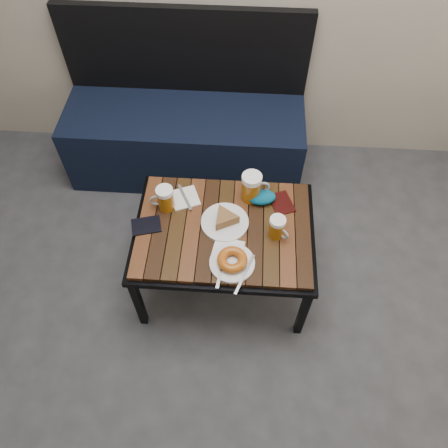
# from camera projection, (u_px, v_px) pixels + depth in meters

# --- Properties ---
(bench) EXTENTS (1.40, 0.50, 0.95)m
(bench) POSITION_uv_depth(u_px,v_px,m) (186.00, 133.00, 2.67)
(bench) COLOR black
(bench) RESTS_ON ground
(cafe_table) EXTENTS (0.84, 0.62, 0.47)m
(cafe_table) POSITION_uv_depth(u_px,v_px,m) (224.00, 233.00, 2.05)
(cafe_table) COLOR black
(cafe_table) RESTS_ON ground
(beer_mug_left) EXTENTS (0.12, 0.08, 0.13)m
(beer_mug_left) POSITION_uv_depth(u_px,v_px,m) (165.00, 199.00, 2.03)
(beer_mug_left) COLOR #8F510B
(beer_mug_left) RESTS_ON cafe_table
(beer_mug_centre) EXTENTS (0.14, 0.11, 0.15)m
(beer_mug_centre) POSITION_uv_depth(u_px,v_px,m) (252.00, 187.00, 2.06)
(beer_mug_centre) COLOR #8F510B
(beer_mug_centre) RESTS_ON cafe_table
(beer_mug_right) EXTENTS (0.10, 0.10, 0.12)m
(beer_mug_right) POSITION_uv_depth(u_px,v_px,m) (277.00, 227.00, 1.94)
(beer_mug_right) COLOR #8F510B
(beer_mug_right) RESTS_ON cafe_table
(plate_pie) EXTENTS (0.22, 0.22, 0.06)m
(plate_pie) POSITION_uv_depth(u_px,v_px,m) (225.00, 220.00, 2.01)
(plate_pie) COLOR white
(plate_pie) RESTS_ON cafe_table
(plate_bagel) EXTENTS (0.20, 0.26, 0.05)m
(plate_bagel) POSITION_uv_depth(u_px,v_px,m) (232.00, 261.00, 1.88)
(plate_bagel) COLOR white
(plate_bagel) RESTS_ON cafe_table
(napkin_left) EXTENTS (0.16, 0.16, 0.01)m
(napkin_left) POSITION_uv_depth(u_px,v_px,m) (185.00, 198.00, 2.11)
(napkin_left) COLOR white
(napkin_left) RESTS_ON cafe_table
(napkin_right) EXTENTS (0.15, 0.13, 0.01)m
(napkin_right) POSITION_uv_depth(u_px,v_px,m) (228.00, 250.00, 1.94)
(napkin_right) COLOR white
(napkin_right) RESTS_ON cafe_table
(passport_navy) EXTENTS (0.15, 0.13, 0.01)m
(passport_navy) POSITION_uv_depth(u_px,v_px,m) (146.00, 226.00, 2.01)
(passport_navy) COLOR black
(passport_navy) RESTS_ON cafe_table
(passport_burgundy) EXTENTS (0.14, 0.16, 0.01)m
(passport_burgundy) POSITION_uv_depth(u_px,v_px,m) (282.00, 203.00, 2.09)
(passport_burgundy) COLOR black
(passport_burgundy) RESTS_ON cafe_table
(knit_pouch) EXTENTS (0.14, 0.11, 0.06)m
(knit_pouch) POSITION_uv_depth(u_px,v_px,m) (262.00, 197.00, 2.08)
(knit_pouch) COLOR navy
(knit_pouch) RESTS_ON cafe_table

